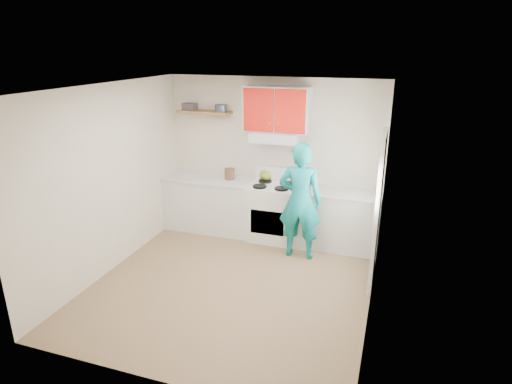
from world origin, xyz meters
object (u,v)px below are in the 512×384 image
(crock, at_px, (230,174))
(stove, at_px, (273,212))
(kettle, at_px, (265,175))
(person, at_px, (300,201))
(tin, at_px, (221,108))

(crock, bearing_deg, stove, -7.76)
(stove, height_order, crock, crock)
(kettle, relative_size, person, 0.12)
(stove, relative_size, person, 0.52)
(stove, distance_m, crock, 0.97)
(crock, xyz_separation_m, person, (1.36, -0.60, -0.12))
(crock, distance_m, person, 1.49)
(tin, relative_size, crock, 0.96)
(stove, relative_size, kettle, 4.37)
(stove, height_order, person, person)
(kettle, relative_size, crock, 1.03)
(kettle, xyz_separation_m, crock, (-0.60, -0.12, -0.01))
(person, bearing_deg, crock, -25.56)
(stove, height_order, kettle, kettle)
(stove, xyz_separation_m, person, (0.56, -0.49, 0.43))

